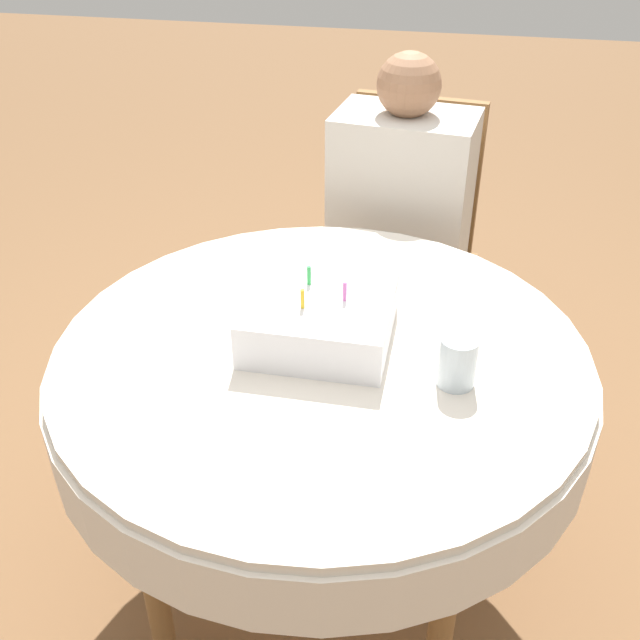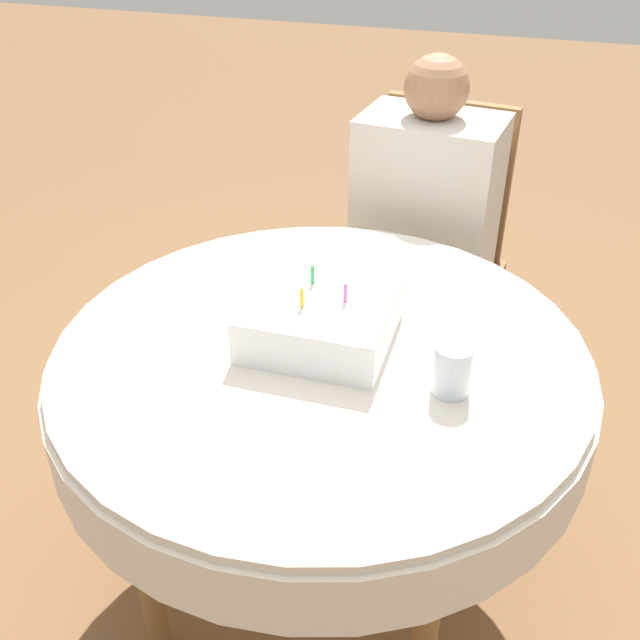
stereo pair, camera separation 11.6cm
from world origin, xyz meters
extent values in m
plane|color=brown|center=(0.00, 0.00, 0.00)|extent=(12.00, 12.00, 0.00)
cylinder|color=silver|center=(0.00, 0.00, 0.71)|extent=(1.07, 1.07, 0.02)
cylinder|color=silver|center=(0.00, 0.00, 0.63)|extent=(1.09, 1.09, 0.13)
cylinder|color=brown|center=(-0.29, -0.29, 0.35)|extent=(0.05, 0.05, 0.70)
cylinder|color=brown|center=(0.29, -0.29, 0.35)|extent=(0.05, 0.05, 0.70)
cylinder|color=brown|center=(-0.29, 0.29, 0.35)|extent=(0.05, 0.05, 0.70)
cylinder|color=brown|center=(0.29, 0.29, 0.35)|extent=(0.05, 0.05, 0.70)
cube|color=brown|center=(0.08, 0.78, 0.43)|extent=(0.48, 0.48, 0.04)
cube|color=brown|center=(0.10, 0.98, 0.69)|extent=(0.39, 0.08, 0.49)
cylinder|color=brown|center=(-0.13, 0.62, 0.21)|extent=(0.04, 0.04, 0.41)
cylinder|color=brown|center=(0.24, 0.57, 0.21)|extent=(0.04, 0.04, 0.41)
cylinder|color=brown|center=(-0.08, 0.99, 0.21)|extent=(0.04, 0.04, 0.41)
cylinder|color=brown|center=(0.29, 0.95, 0.21)|extent=(0.04, 0.04, 0.41)
cylinder|color=#9E7051|center=(-0.04, 0.62, 0.22)|extent=(0.09, 0.09, 0.45)
cylinder|color=#9E7051|center=(0.15, 0.60, 0.22)|extent=(0.09, 0.09, 0.45)
cube|color=beige|center=(0.08, 0.78, 0.69)|extent=(0.41, 0.29, 0.50)
sphere|color=#9E7051|center=(0.08, 0.78, 1.02)|extent=(0.17, 0.17, 0.17)
cube|color=white|center=(-0.01, 0.03, 0.77)|extent=(0.28, 0.28, 0.09)
cylinder|color=#D166B2|center=(0.04, 0.03, 0.83)|extent=(0.01, 0.01, 0.04)
cylinder|color=green|center=(-0.04, 0.08, 0.83)|extent=(0.01, 0.01, 0.04)
cylinder|color=gold|center=(-0.03, -0.01, 0.83)|extent=(0.01, 0.01, 0.04)
cylinder|color=silver|center=(0.27, -0.06, 0.77)|extent=(0.07, 0.07, 0.10)
camera|label=1|loc=(0.23, -1.19, 1.59)|focal=42.00mm
camera|label=2|loc=(0.35, -1.16, 1.59)|focal=42.00mm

